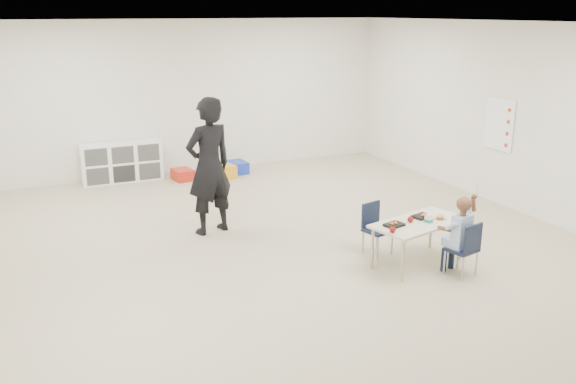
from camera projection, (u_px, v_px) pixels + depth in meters
name	position (u px, v px, depth m)	size (l,w,h in m)	color
room	(279.00, 145.00, 7.28)	(9.00, 9.02, 2.80)	#B3A98A
table	(418.00, 242.00, 7.29)	(1.28, 0.85, 0.54)	beige
chair_near	(462.00, 248.00, 6.98)	(0.31, 0.29, 0.65)	black
chair_far	(378.00, 229.00, 7.58)	(0.31, 0.29, 0.65)	black
child	(463.00, 233.00, 6.92)	(0.43, 0.43, 1.02)	#9CAED4
lunch_tray_near	(422.00, 216.00, 7.35)	(0.22, 0.16, 0.03)	black
lunch_tray_far	(394.00, 225.00, 7.06)	(0.22, 0.16, 0.03)	black
milk_carton	(429.00, 219.00, 7.16)	(0.07, 0.07, 0.10)	white
bread_roll	(440.00, 216.00, 7.29)	(0.09, 0.09, 0.07)	#DBAC5A
apple_near	(410.00, 219.00, 7.18)	(0.07, 0.07, 0.07)	maroon
apple_far	(393.00, 230.00, 6.84)	(0.07, 0.07, 0.07)	maroon
cubby_shelf	(122.00, 162.00, 10.84)	(1.40, 0.40, 0.70)	white
rules_poster	(499.00, 124.00, 9.42)	(0.02, 0.60, 0.80)	white
adult	(209.00, 166.00, 8.16)	(0.68, 0.45, 1.87)	black
bin_red	(183.00, 175.00, 10.98)	(0.32, 0.41, 0.20)	red
bin_yellow	(221.00, 171.00, 11.12)	(0.38, 0.49, 0.24)	gold
bin_blue	(236.00, 167.00, 11.46)	(0.34, 0.44, 0.22)	#1632AB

